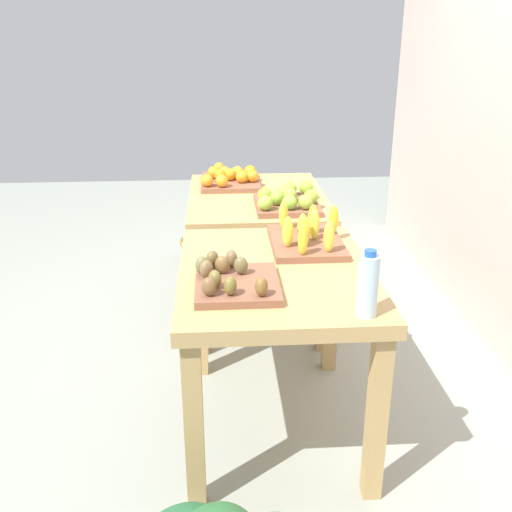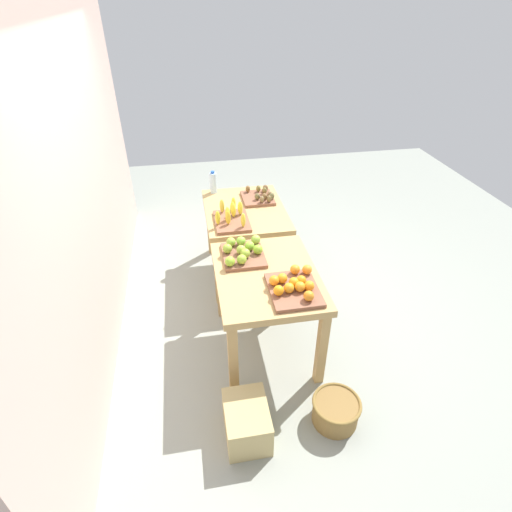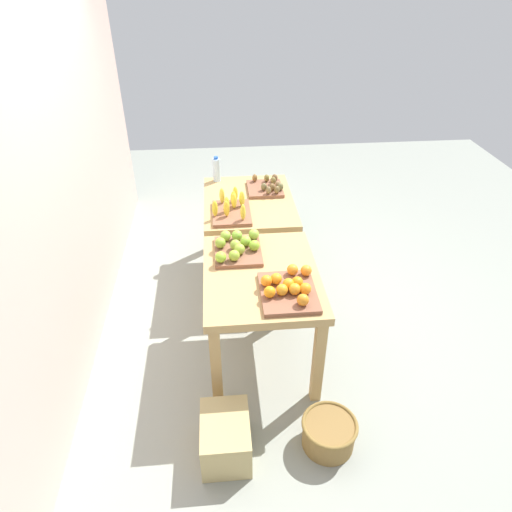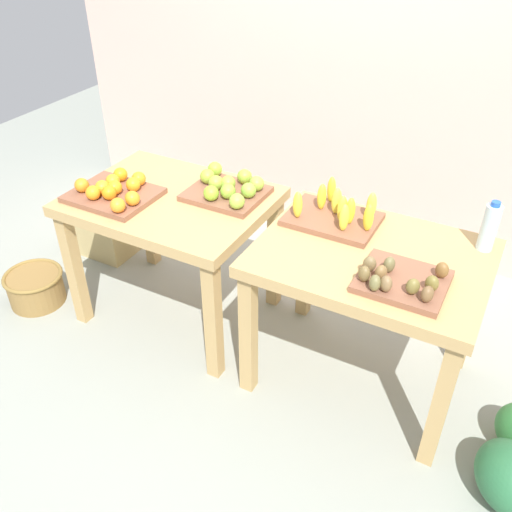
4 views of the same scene
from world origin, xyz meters
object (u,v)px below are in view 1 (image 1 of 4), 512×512
Objects in this scene: display_table_right at (275,294)px; banana_crate at (307,236)px; water_bottle at (368,285)px; apple_bin at (288,200)px; cardboard_produce_box at (288,245)px; wicker_basket at (203,251)px; display_table_left at (257,214)px; orange_bin at (230,178)px; kiwi_bin at (232,280)px.

banana_crate reaches higher than display_table_right.
water_bottle reaches higher than banana_crate.
cardboard_produce_box is at bearing 172.20° from apple_bin.
wicker_basket is (-1.70, -0.52, -0.72)m from banana_crate.
display_table_left is at bearing -169.99° from water_bottle.
orange_bin is 1.01× the size of banana_crate.
banana_crate reaches higher than display_table_left.
banana_crate reaches higher than orange_bin.
apple_bin reaches higher than cardboard_produce_box.
orange_bin is 1.82× the size of water_bottle.
display_table_left is 2.60× the size of cardboard_produce_box.
orange_bin is (-1.37, -0.15, 0.16)m from display_table_right.
kiwi_bin reaches higher than display_table_right.
display_table_left is 1.32m from kiwi_bin.
display_table_left is 1.60m from water_bottle.
display_table_right is 2.60× the size of cardboard_produce_box.
apple_bin is (-0.85, 0.15, 0.16)m from display_table_right.
wicker_basket is at bearing -175.57° from kiwi_bin.
wicker_basket is at bearing -90.26° from cardboard_produce_box.
display_table_right is 2.60× the size of apple_bin.
wicker_basket is (-0.59, -0.20, -0.72)m from orange_bin.
water_bottle is (0.69, 0.11, 0.07)m from banana_crate.
orange_bin is at bearing -149.39° from apple_bin.
water_bottle is 0.61× the size of cardboard_produce_box.
banana_crate is 1.24× the size of wicker_basket.
display_table_right reaches higher than cardboard_produce_box.
water_bottle is at bearing 8.93° from banana_crate.
kiwi_bin reaches higher than cardboard_produce_box.
kiwi_bin is 0.53m from water_bottle.
orange_bin reaches higher than cardboard_produce_box.
banana_crate is at bearing -171.07° from water_bottle.
banana_crate is at bearing 16.91° from wicker_basket.
cardboard_produce_box is (0.00, 0.65, 0.03)m from wicker_basket.
banana_crate is 1.80× the size of water_bottle.
display_table_right is at bearing 6.46° from orange_bin.
display_table_left is 4.26× the size of water_bottle.
banana_crate is (-0.25, 0.17, 0.16)m from display_table_right.
banana_crate reaches higher than apple_bin.
banana_crate is at bearing 1.62° from apple_bin.
banana_crate is 1.10× the size of cardboard_produce_box.
orange_bin reaches higher than display_table_left.
banana_crate is 1.92m from wicker_basket.
display_table_right is at bearing 0.00° from display_table_left.
apple_bin is at bearing 170.02° from display_table_right.
kiwi_bin is 2.25m from wicker_basket.
orange_bin reaches higher than display_table_right.
orange_bin is (-0.25, -0.15, 0.16)m from display_table_left.
display_table_left is at bearing -150.91° from apple_bin.
water_bottle is (1.29, 0.12, 0.07)m from apple_bin.
banana_crate is 1.84m from cardboard_produce_box.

